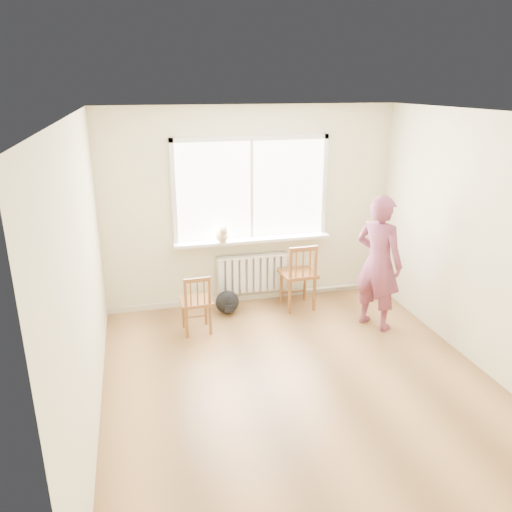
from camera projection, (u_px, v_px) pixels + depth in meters
floor at (302, 385)px, 5.14m from camera, size 4.50×4.50×0.00m
ceiling at (311, 114)px, 4.26m from camera, size 4.50×4.50×0.00m
back_wall at (251, 208)px, 6.76m from camera, size 4.00×0.01×2.70m
window at (251, 185)px, 6.64m from camera, size 2.12×0.05×1.42m
windowsill at (253, 240)px, 6.80m from camera, size 2.15×0.22×0.04m
radiator at (253, 273)px, 6.98m from camera, size 1.00×0.12×0.55m
heating_pipe at (334, 287)px, 7.41m from camera, size 1.40×0.04×0.04m
baseboard at (251, 297)px, 7.18m from camera, size 4.00×0.03×0.08m
chair_left at (197, 304)px, 6.11m from camera, size 0.40×0.38×0.77m
chair_right at (299, 276)px, 6.76m from camera, size 0.48×0.46×0.94m
person at (378, 263)px, 6.15m from camera, size 0.68×0.75×1.71m
cat at (222, 235)px, 6.58m from camera, size 0.18×0.39×0.26m
backpack at (227, 302)px, 6.72m from camera, size 0.33×0.25×0.32m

